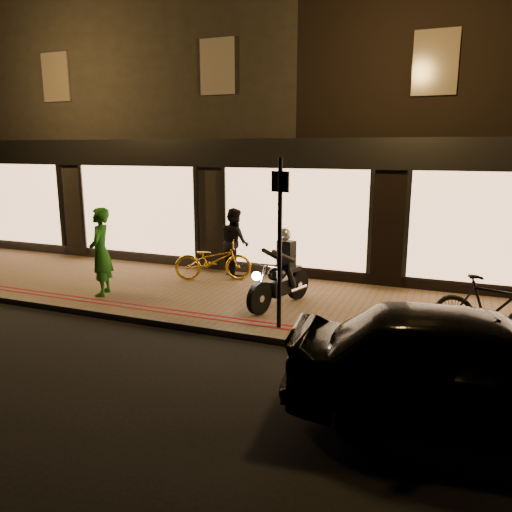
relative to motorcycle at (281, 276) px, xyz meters
The scene contains 12 objects.
ground 1.91m from the motorcycle, 104.85° to the right, with size 90.00×90.00×0.00m, color black.
sidewalk 0.86m from the motorcycle, 147.27° to the left, with size 50.00×4.00×0.12m, color brown.
kerb_stone 1.85m from the motorcycle, 105.28° to the right, with size 50.00×0.14×0.12m, color #59544C.
red_kerb_lines 1.39m from the motorcycle, 111.36° to the right, with size 50.00×0.26×0.01m.
building_row 8.10m from the motorcycle, 93.56° to the left, with size 48.00×10.11×8.50m.
motorcycle is the anchor object (origin of this frame).
sign_post 1.65m from the motorcycle, 72.34° to the right, with size 0.34×0.13×3.00m.
bicycle_gold 2.57m from the motorcycle, 148.96° to the left, with size 0.65×1.86×0.98m, color gold.
bicycle_dark 3.89m from the motorcycle, ahead, with size 0.53×1.87×1.13m, color black.
person_green 3.96m from the motorcycle, 169.74° to the right, with size 0.70×0.46×1.92m, color #1E651A.
person_dark 2.74m from the motorcycle, 134.27° to the left, with size 0.83×0.65×1.71m, color black.
parked_car 4.77m from the motorcycle, 42.80° to the right, with size 1.77×4.39×1.50m, color black.
Camera 1 is at (3.62, -7.53, 3.28)m, focal length 35.00 mm.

